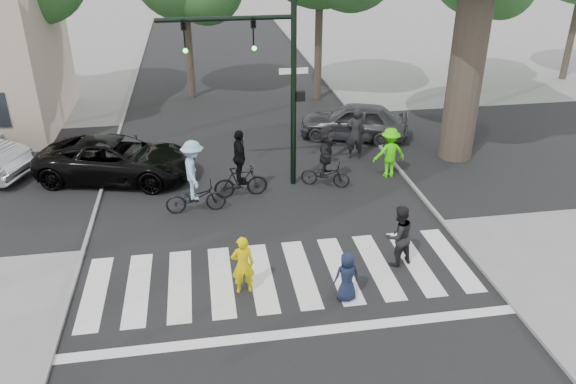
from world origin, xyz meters
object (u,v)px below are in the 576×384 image
pedestrian_child (347,277)px  pedestrian_adult (398,236)px  traffic_signal (266,69)px  cyclist_mid (240,170)px  cyclist_left (194,182)px  cyclist_right (326,160)px  car_suv (117,159)px  car_grey (354,121)px  pedestrian_woman (243,265)px

pedestrian_child → pedestrian_adult: bearing=-147.6°
traffic_signal → pedestrian_child: 7.25m
pedestrian_child → cyclist_mid: (-1.95, 5.72, 0.29)m
cyclist_left → cyclist_right: cyclist_left is taller
traffic_signal → car_suv: traffic_signal is taller
pedestrian_adult → car_grey: (1.30, 8.93, -0.10)m
cyclist_left → car_suv: (-2.56, 2.81, -0.27)m
cyclist_left → car_grey: size_ratio=0.54×
cyclist_left → pedestrian_child: bearing=-55.6°
pedestrian_adult → cyclist_left: (-5.03, 3.68, 0.16)m
pedestrian_woman → pedestrian_child: pedestrian_woman is taller
traffic_signal → cyclist_right: traffic_signal is taller
cyclist_mid → car_grey: size_ratio=0.52×
pedestrian_woman → car_grey: size_ratio=0.36×
pedestrian_child → cyclist_left: (-3.37, 4.92, 0.36)m
pedestrian_child → car_grey: size_ratio=0.29×
pedestrian_adult → pedestrian_child: bearing=19.1°
pedestrian_adult → car_suv: 9.98m
pedestrian_child → car_grey: car_grey is taller
pedestrian_woman → pedestrian_adult: (3.99, 0.57, 0.07)m
car_grey → cyclist_right: bearing=-6.1°
pedestrian_adult → car_grey: size_ratio=0.39×
cyclist_mid → cyclist_right: cyclist_mid is taller
pedestrian_child → cyclist_right: bearing=-102.6°
pedestrian_child → traffic_signal: bearing=-85.6°
traffic_signal → pedestrian_child: size_ratio=4.78×
traffic_signal → cyclist_left: (-2.38, -1.48, -2.91)m
cyclist_right → car_suv: 7.01m
traffic_signal → car_suv: bearing=164.9°
pedestrian_adult → car_suv: size_ratio=0.32×
cyclist_mid → cyclist_right: size_ratio=1.08×
pedestrian_adult → cyclist_left: cyclist_left is taller
pedestrian_adult → car_grey: 9.02m
pedestrian_child → cyclist_right: cyclist_right is taller
cyclist_right → car_grey: cyclist_right is taller
pedestrian_woman → cyclist_right: bearing=-124.3°
pedestrian_child → car_grey: bearing=-110.6°
cyclist_right → traffic_signal: bearing=168.8°
traffic_signal → pedestrian_adult: 6.56m
cyclist_right → car_grey: size_ratio=0.48×
pedestrian_child → cyclist_right: 6.10m
cyclist_left → cyclist_mid: size_ratio=1.02×
pedestrian_adult → car_suv: pedestrian_adult is taller
pedestrian_child → pedestrian_woman: bearing=-20.6°
pedestrian_woman → pedestrian_child: 2.43m
pedestrian_child → cyclist_right: (0.87, 6.03, 0.29)m
pedestrian_woman → cyclist_left: 4.38m
traffic_signal → pedestrian_child: (0.99, -6.40, -3.27)m
cyclist_right → car_suv: (-6.79, 1.70, -0.20)m
traffic_signal → pedestrian_woman: (-1.34, -5.72, -3.15)m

